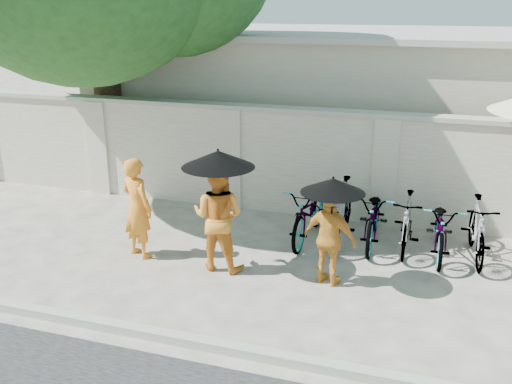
% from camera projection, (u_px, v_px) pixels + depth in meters
% --- Properties ---
extents(ground, '(80.00, 80.00, 0.00)m').
position_uv_depth(ground, '(223.00, 281.00, 8.54)').
color(ground, '#BFB2A1').
extents(kerb, '(40.00, 0.16, 0.12)m').
position_uv_depth(kerb, '(173.00, 338.00, 6.99)').
color(kerb, '#A2A298').
rests_on(kerb, ground).
extents(compound_wall, '(20.00, 0.30, 2.00)m').
position_uv_depth(compound_wall, '(332.00, 166.00, 10.82)').
color(compound_wall, beige).
rests_on(compound_wall, ground).
extents(building_behind, '(14.00, 6.00, 3.20)m').
position_uv_depth(building_behind, '(403.00, 105.00, 13.77)').
color(building_behind, beige).
rests_on(building_behind, ground).
extents(monk_left, '(0.71, 0.60, 1.66)m').
position_uv_depth(monk_left, '(137.00, 208.00, 9.14)').
color(monk_left, orange).
rests_on(monk_left, ground).
extents(monk_center, '(0.86, 0.69, 1.71)m').
position_uv_depth(monk_center, '(218.00, 217.00, 8.71)').
color(monk_center, orange).
rests_on(monk_center, ground).
extents(parasol_center, '(1.09, 1.09, 0.95)m').
position_uv_depth(parasol_center, '(218.00, 159.00, 8.32)').
color(parasol_center, black).
rests_on(parasol_center, ground).
extents(monk_right, '(0.90, 0.59, 1.43)m').
position_uv_depth(monk_right, '(330.00, 239.00, 8.24)').
color(monk_right, orange).
rests_on(monk_right, ground).
extents(parasol_right, '(0.91, 0.91, 0.85)m').
position_uv_depth(parasol_right, '(333.00, 186.00, 7.89)').
color(parasol_right, black).
rests_on(parasol_right, ground).
extents(bike_0, '(0.73, 1.93, 1.00)m').
position_uv_depth(bike_0, '(310.00, 212.00, 9.88)').
color(bike_0, '#A6A6A6').
rests_on(bike_0, ground).
extents(bike_1, '(0.52, 1.81, 1.09)m').
position_uv_depth(bike_1, '(342.00, 212.00, 9.80)').
color(bike_1, '#A6A6A6').
rests_on(bike_1, ground).
extents(bike_2, '(0.71, 1.89, 0.98)m').
position_uv_depth(bike_2, '(374.00, 217.00, 9.70)').
color(bike_2, '#A6A6A6').
rests_on(bike_2, ground).
extents(bike_3, '(0.46, 1.60, 0.96)m').
position_uv_depth(bike_3, '(407.00, 223.00, 9.47)').
color(bike_3, '#A6A6A6').
rests_on(bike_3, ground).
extents(bike_4, '(0.70, 1.83, 0.95)m').
position_uv_depth(bike_4, '(441.00, 228.00, 9.26)').
color(bike_4, '#A6A6A6').
rests_on(bike_4, ground).
extents(bike_5, '(0.60, 1.70, 1.01)m').
position_uv_depth(bike_5, '(477.00, 230.00, 9.12)').
color(bike_5, '#A6A6A6').
rests_on(bike_5, ground).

